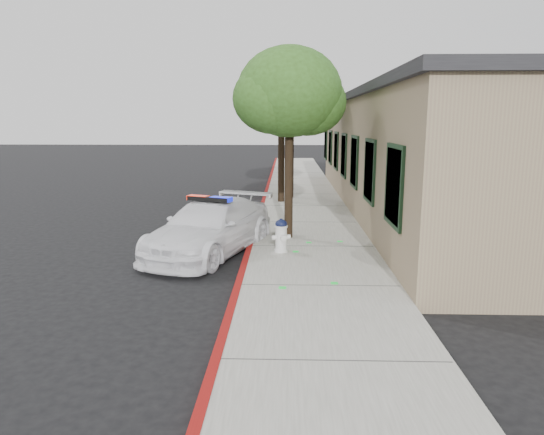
% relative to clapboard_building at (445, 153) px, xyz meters
% --- Properties ---
extents(ground, '(120.00, 120.00, 0.00)m').
position_rel_clapboard_building_xyz_m(ground, '(-6.69, -9.00, -2.13)').
color(ground, black).
rests_on(ground, ground).
extents(sidewalk, '(3.20, 60.00, 0.15)m').
position_rel_clapboard_building_xyz_m(sidewalk, '(-5.09, -6.00, -2.05)').
color(sidewalk, gray).
rests_on(sidewalk, ground).
extents(red_curb, '(0.14, 60.00, 0.16)m').
position_rel_clapboard_building_xyz_m(red_curb, '(-6.63, -6.00, -2.05)').
color(red_curb, maroon).
rests_on(red_curb, ground).
extents(clapboard_building, '(7.30, 20.89, 4.24)m').
position_rel_clapboard_building_xyz_m(clapboard_building, '(0.00, 0.00, 0.00)').
color(clapboard_building, '#897A5A').
rests_on(clapboard_building, ground).
extents(police_car, '(3.28, 4.90, 1.44)m').
position_rel_clapboard_building_xyz_m(police_car, '(-7.60, -6.20, -1.46)').
color(police_car, white).
rests_on(police_car, ground).
extents(fire_hydrant, '(0.47, 0.40, 0.81)m').
position_rel_clapboard_building_xyz_m(fire_hydrant, '(-5.83, -6.56, -1.57)').
color(fire_hydrant, silver).
rests_on(fire_hydrant, sidewalk).
extents(street_tree_near, '(2.94, 2.72, 4.98)m').
position_rel_clapboard_building_xyz_m(street_tree_near, '(-5.65, -5.07, 1.74)').
color(street_tree_near, black).
rests_on(street_tree_near, sidewalk).
extents(street_tree_mid, '(3.08, 2.96, 5.63)m').
position_rel_clapboard_building_xyz_m(street_tree_mid, '(-5.92, 1.01, 2.27)').
color(street_tree_mid, black).
rests_on(street_tree_mid, sidewalk).
extents(street_tree_far, '(3.07, 2.82, 5.34)m').
position_rel_clapboard_building_xyz_m(street_tree_far, '(-5.53, 2.07, 2.04)').
color(street_tree_far, black).
rests_on(street_tree_far, sidewalk).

